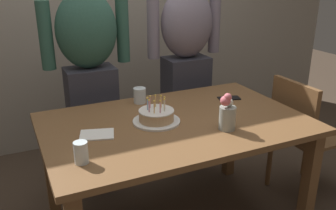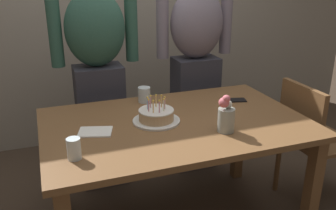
% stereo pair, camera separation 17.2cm
% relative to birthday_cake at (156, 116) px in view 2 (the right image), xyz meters
% --- Properties ---
extents(back_wall, '(5.20, 0.10, 2.60)m').
position_rel_birthday_cake_xyz_m(back_wall, '(0.11, 1.52, 0.53)').
color(back_wall, '#9E9384').
rests_on(back_wall, ground_plane).
extents(dining_table, '(1.50, 0.96, 0.74)m').
position_rel_birthday_cake_xyz_m(dining_table, '(0.11, -0.03, -0.13)').
color(dining_table, brown).
rests_on(dining_table, ground_plane).
extents(birthday_cake, '(0.27, 0.27, 0.15)m').
position_rel_birthday_cake_xyz_m(birthday_cake, '(0.00, 0.00, 0.00)').
color(birthday_cake, white).
rests_on(birthday_cake, dining_table).
extents(water_glass_near, '(0.08, 0.08, 0.10)m').
position_rel_birthday_cake_xyz_m(water_glass_near, '(0.03, 0.34, 0.02)').
color(water_glass_near, silver).
rests_on(water_glass_near, dining_table).
extents(water_glass_far, '(0.06, 0.06, 0.10)m').
position_rel_birthday_cake_xyz_m(water_glass_far, '(-0.49, -0.28, 0.02)').
color(water_glass_far, silver).
rests_on(water_glass_far, dining_table).
extents(cell_phone, '(0.16, 0.11, 0.01)m').
position_rel_birthday_cake_xyz_m(cell_phone, '(0.60, 0.16, -0.03)').
color(cell_phone, black).
rests_on(cell_phone, dining_table).
extents(napkin_stack, '(0.21, 0.18, 0.01)m').
position_rel_birthday_cake_xyz_m(napkin_stack, '(-0.35, -0.03, -0.03)').
color(napkin_stack, white).
rests_on(napkin_stack, dining_table).
extents(flower_vase, '(0.09, 0.09, 0.21)m').
position_rel_birthday_cake_xyz_m(flower_vase, '(0.31, -0.25, 0.06)').
color(flower_vase, '#999E93').
rests_on(flower_vase, dining_table).
extents(person_man_bearded, '(0.61, 0.27, 1.66)m').
position_rel_birthday_cake_xyz_m(person_man_bearded, '(-0.21, 0.68, 0.10)').
color(person_man_bearded, '#33333D').
rests_on(person_man_bearded, ground_plane).
extents(person_woman_cardigan, '(0.61, 0.27, 1.66)m').
position_rel_birthday_cake_xyz_m(person_woman_cardigan, '(0.54, 0.68, 0.10)').
color(person_woman_cardigan, '#33333D').
rests_on(person_woman_cardigan, ground_plane).
extents(dining_chair, '(0.42, 0.42, 0.87)m').
position_rel_birthday_cake_xyz_m(dining_chair, '(1.06, -0.07, -0.26)').
color(dining_chair, brown).
rests_on(dining_chair, ground_plane).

